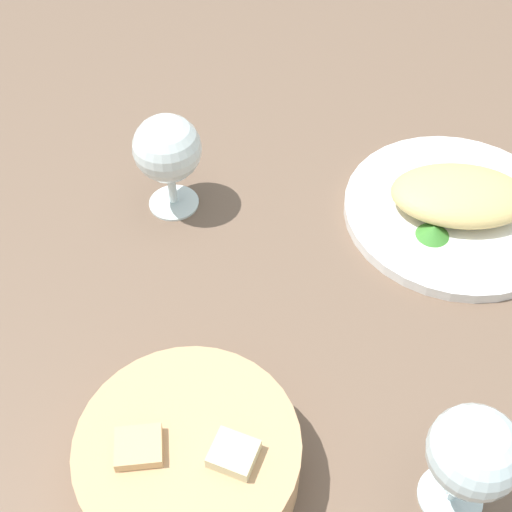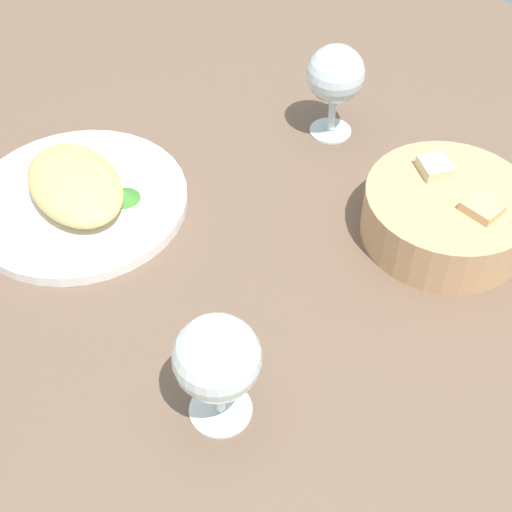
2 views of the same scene
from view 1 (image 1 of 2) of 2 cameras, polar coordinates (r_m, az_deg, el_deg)
name	(u,v)px [view 1 (image 1 of 2)]	position (r cm, az deg, el deg)	size (l,w,h in cm)	color
ground_plane	(367,303)	(76.80, 9.27, -3.87)	(140.00, 140.00, 2.00)	brown
plate	(455,212)	(86.06, 16.24, 3.57)	(26.69, 26.69, 1.40)	white
omelette	(460,195)	(84.21, 16.64, 4.87)	(16.24, 10.38, 4.09)	tan
lettuce_garnish	(433,231)	(81.12, 14.57, 2.03)	(3.90, 3.90, 1.42)	#3A822D
bread_basket	(189,459)	(62.12, -5.57, -16.51)	(19.27, 19.27, 7.64)	tan
wine_glass_near	(167,151)	(79.54, -7.39, 8.66)	(7.96, 7.96, 12.81)	silver
wine_glass_far	(473,455)	(58.54, 17.65, -15.49)	(7.59, 7.59, 12.98)	silver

